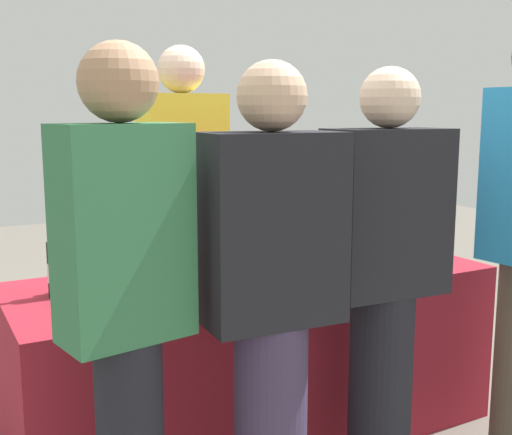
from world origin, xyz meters
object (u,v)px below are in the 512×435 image
object	(u,v)px
wine_glass_3	(321,255)
guest_1	(271,301)
wine_bottle_2	(149,254)
wine_bottle_4	(388,230)
wine_glass_0	(221,268)
guest_2	(384,275)
guest_0	(126,307)
server_pouring	(184,206)
wine_glass_5	(417,243)
wine_bottle_0	(56,268)
wine_glass_2	(288,255)
wine_bottle_3	(277,242)
wine_glass_4	(380,244)
ice_bucket	(133,272)
wine_glass_1	(231,258)
wine_bottle_1	(90,261)

from	to	relation	value
wine_glass_3	guest_1	size ratio (longest dim) A/B	0.09
wine_bottle_2	wine_bottle_4	bearing A→B (deg)	-1.10
wine_glass_0	guest_2	bearing A→B (deg)	-47.16
wine_glass_0	guest_0	size ratio (longest dim) A/B	0.08
wine_bottle_2	server_pouring	xyz separation A→B (m)	(0.37, 0.53, 0.10)
wine_bottle_4	wine_glass_5	xyz separation A→B (m)	(-0.07, -0.28, -0.01)
wine_bottle_0	wine_glass_2	xyz separation A→B (m)	(0.92, -0.17, -0.01)
wine_bottle_4	guest_2	bearing A→B (deg)	-130.89
wine_bottle_3	guest_0	bearing A→B (deg)	-139.98
wine_glass_2	wine_glass_4	xyz separation A→B (m)	(0.48, -0.01, 0.00)
wine_glass_2	wine_bottle_4	bearing A→B (deg)	14.21
guest_0	wine_glass_4	bearing A→B (deg)	12.65
guest_0	guest_2	bearing A→B (deg)	-6.24
ice_bucket	server_pouring	bearing A→B (deg)	55.59
wine_glass_0	wine_glass_3	distance (m)	0.44
wine_bottle_2	guest_1	bearing A→B (deg)	-81.22
wine_glass_1	server_pouring	bearing A→B (deg)	83.97
wine_bottle_4	wine_glass_0	bearing A→B (deg)	-167.67
wine_bottle_1	wine_glass_1	xyz separation A→B (m)	(0.53, -0.18, -0.01)
wine_glass_4	guest_1	distance (m)	1.08
wine_glass_3	guest_1	world-z (taller)	guest_1
wine_glass_0	wine_glass_2	size ratio (longest dim) A/B	0.98
wine_bottle_2	wine_bottle_4	world-z (taller)	wine_bottle_2
wine_bottle_2	guest_2	size ratio (longest dim) A/B	0.21
guest_0	wine_glass_1	bearing A→B (deg)	34.47
wine_bottle_0	wine_glass_3	bearing A→B (deg)	-15.00
wine_glass_1	wine_glass_4	distance (m)	0.73
wine_glass_0	wine_bottle_2	bearing A→B (deg)	130.03
wine_glass_4	guest_0	size ratio (longest dim) A/B	0.08
wine_bottle_2	wine_glass_5	size ratio (longest dim) A/B	2.29
wine_bottle_3	wine_glass_0	world-z (taller)	wine_bottle_3
server_pouring	guest_0	bearing A→B (deg)	61.06
wine_bottle_3	guest_2	bearing A→B (deg)	-89.21
wine_bottle_4	wine_glass_1	size ratio (longest dim) A/B	2.30
wine_bottle_1	wine_glass_2	size ratio (longest dim) A/B	2.34
wine_bottle_1	ice_bucket	size ratio (longest dim) A/B	1.49
wine_bottle_1	server_pouring	xyz separation A→B (m)	(0.60, 0.51, 0.11)
wine_bottle_0	guest_0	bearing A→B (deg)	-86.74
guest_1	wine_glass_5	bearing A→B (deg)	28.61
wine_glass_5	guest_0	world-z (taller)	guest_0
wine_bottle_0	server_pouring	bearing A→B (deg)	36.72
server_pouring	wine_bottle_3	bearing A→B (deg)	116.22
wine_bottle_2	wine_bottle_4	size ratio (longest dim) A/B	1.03
wine_bottle_1	guest_2	world-z (taller)	guest_2
wine_bottle_4	guest_1	bearing A→B (deg)	-145.22
wine_bottle_4	guest_0	size ratio (longest dim) A/B	0.20
wine_bottle_2	guest_2	xyz separation A→B (m)	(0.63, -0.71, -0.01)
guest_2	wine_glass_1	bearing A→B (deg)	125.67
wine_bottle_2	ice_bucket	bearing A→B (deg)	-123.11
wine_bottle_3	server_pouring	size ratio (longest dim) A/B	0.17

